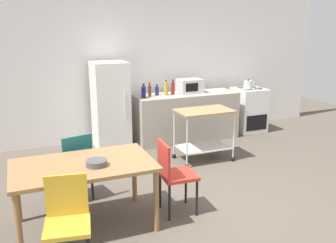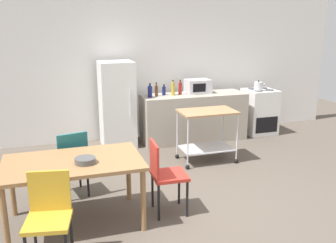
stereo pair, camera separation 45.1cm
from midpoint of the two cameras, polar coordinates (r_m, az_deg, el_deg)
ground_plane at (r=4.73m, az=8.05°, el=-13.05°), size 12.00×12.00×0.00m
back_wall at (r=7.22m, az=-2.60°, el=8.96°), size 8.40×0.12×2.90m
kitchen_counter at (r=7.14m, az=5.75°, el=0.66°), size 2.00×0.64×0.90m
dining_table at (r=4.17m, az=-11.40°, el=-7.02°), size 1.50×0.90×0.75m
chair_mustard at (r=3.60m, az=-14.42°, el=-13.62°), size 0.47×0.47×0.89m
chair_teal at (r=4.86m, az=-12.15°, el=-5.72°), size 0.48×0.48×0.89m
chair_red at (r=4.37m, az=2.37°, el=-7.84°), size 0.42×0.42×0.89m
stove_oven at (r=7.83m, az=15.50°, el=1.48°), size 0.60×0.61×0.92m
refrigerator at (r=6.73m, az=-5.95°, el=2.61°), size 0.60×0.63×1.55m
kitchen_cart at (r=6.03m, az=8.15°, el=-0.92°), size 0.91×0.57×0.85m
bottle_sparkling_water at (r=6.68m, az=-0.86°, el=4.64°), size 0.08×0.08×0.25m
bottle_wine at (r=6.80m, az=0.10°, el=4.78°), size 0.06×0.06×0.25m
bottle_soda at (r=6.89m, az=1.25°, el=4.76°), size 0.07×0.07×0.20m
bottle_hot_sauce at (r=6.88m, az=2.65°, el=5.04°), size 0.08×0.08×0.28m
bottle_vinegar at (r=6.96m, az=3.75°, el=5.11°), size 0.06×0.06×0.27m
microwave at (r=7.14m, az=6.44°, el=5.41°), size 0.46×0.35×0.26m
fruit_bowl at (r=4.03m, az=-9.52°, el=-6.00°), size 0.22×0.22×0.06m
kettle at (r=7.58m, az=15.43°, el=5.29°), size 0.24×0.17×0.19m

